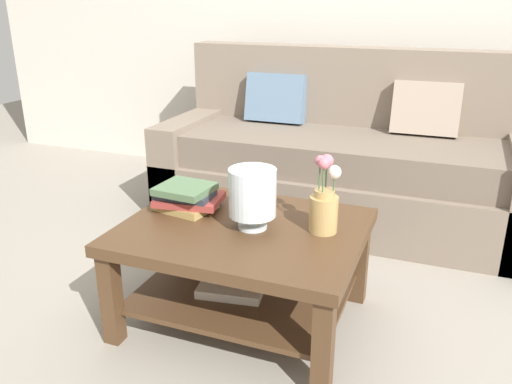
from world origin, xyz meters
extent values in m
plane|color=gray|center=(0.00, 0.00, 0.00)|extent=(10.00, 10.00, 0.00)
cube|color=#7A6B5B|center=(0.11, 0.83, 0.18)|extent=(2.29, 0.90, 0.36)
cube|color=#6E6052|center=(0.11, 0.80, 0.46)|extent=(2.05, 0.74, 0.20)
cube|color=#7A6B5B|center=(0.11, 1.18, 0.71)|extent=(2.29, 0.20, 0.70)
cube|color=#7A6B5B|center=(-0.94, 0.83, 0.30)|extent=(0.20, 0.90, 0.60)
cube|color=slate|center=(-0.41, 1.04, 0.72)|extent=(0.40, 0.19, 0.34)
cube|color=gray|center=(0.57, 1.04, 0.72)|extent=(0.40, 0.19, 0.34)
cube|color=#4C331E|center=(-0.03, -0.44, 0.43)|extent=(1.00, 0.80, 0.05)
cube|color=#4C331E|center=(-0.48, -0.79, 0.20)|extent=(0.07, 0.07, 0.41)
cube|color=#4C331E|center=(0.41, -0.79, 0.20)|extent=(0.07, 0.07, 0.41)
cube|color=#4C331E|center=(-0.48, -0.10, 0.20)|extent=(0.07, 0.07, 0.41)
cube|color=#4C331E|center=(0.41, -0.10, 0.20)|extent=(0.07, 0.07, 0.41)
cube|color=#4C331E|center=(-0.03, -0.44, 0.14)|extent=(0.88, 0.68, 0.02)
cube|color=beige|center=(-0.07, -0.48, 0.17)|extent=(0.31, 0.24, 0.04)
cube|color=tan|center=(-0.35, -0.36, 0.47)|extent=(0.28, 0.23, 0.03)
cube|color=#993833|center=(-0.33, -0.36, 0.50)|extent=(0.31, 0.25, 0.03)
cube|color=#2D333D|center=(-0.34, -0.37, 0.53)|extent=(0.26, 0.17, 0.03)
cube|color=#51704C|center=(-0.34, -0.38, 0.56)|extent=(0.24, 0.23, 0.03)
cylinder|color=silver|center=(0.01, -0.44, 0.47)|extent=(0.12, 0.12, 0.02)
cylinder|color=silver|center=(0.01, -0.44, 0.49)|extent=(0.04, 0.04, 0.04)
cylinder|color=silver|center=(0.01, -0.44, 0.62)|extent=(0.20, 0.20, 0.20)
sphere|color=slate|center=(-0.02, -0.44, 0.57)|extent=(0.06, 0.06, 0.06)
sphere|color=beige|center=(0.04, -0.43, 0.58)|extent=(0.06, 0.06, 0.06)
cylinder|color=tan|center=(0.29, -0.37, 0.53)|extent=(0.12, 0.12, 0.15)
cylinder|color=tan|center=(0.29, -0.37, 0.62)|extent=(0.08, 0.08, 0.03)
cylinder|color=#426638|center=(0.33, -0.37, 0.67)|extent=(0.01, 0.01, 0.06)
sphere|color=silver|center=(0.33, -0.37, 0.72)|extent=(0.06, 0.06, 0.06)
cylinder|color=#426638|center=(0.29, -0.34, 0.69)|extent=(0.01, 0.01, 0.09)
sphere|color=#C66B7A|center=(0.29, -0.34, 0.75)|extent=(0.05, 0.05, 0.05)
cylinder|color=#426638|center=(0.27, -0.37, 0.69)|extent=(0.01, 0.01, 0.10)
sphere|color=#C66B7A|center=(0.27, -0.37, 0.76)|extent=(0.04, 0.04, 0.04)
cylinder|color=#426638|center=(0.29, -0.40, 0.69)|extent=(0.01, 0.01, 0.11)
sphere|color=#C66B7A|center=(0.29, -0.40, 0.76)|extent=(0.05, 0.05, 0.05)
camera|label=1|loc=(0.75, -2.31, 1.37)|focal=36.87mm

